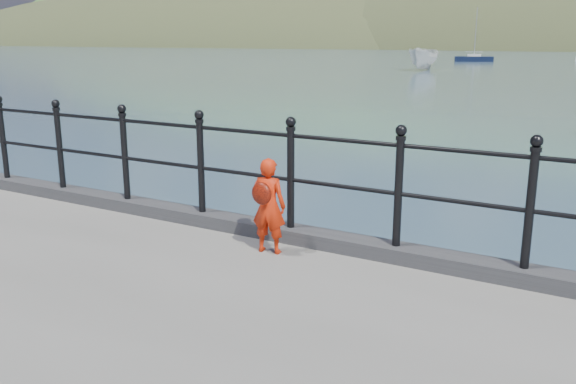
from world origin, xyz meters
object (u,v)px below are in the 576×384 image
Objects in this scene: railing at (244,160)px; launch_white at (424,59)px; child at (268,205)px; sailboat_left at (474,59)px.

railing is 56.58m from launch_white.
railing is 0.81m from child.
railing reaches higher than child.
railing reaches higher than launch_white.
sailboat_left is (-1.37, 25.83, -0.78)m from launch_white.
sailboat_left is at bearing -87.22° from child.
child is 82.56m from sailboat_left.
railing is 82.00m from sailboat_left.
railing is 2.48× the size of sailboat_left.
sailboat_left is (-16.90, 80.23, -1.48)m from railing.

